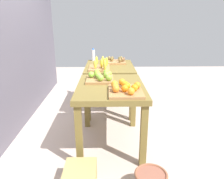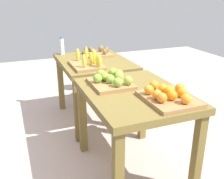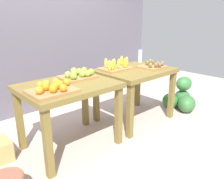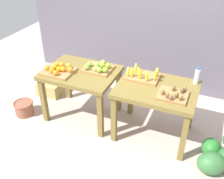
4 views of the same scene
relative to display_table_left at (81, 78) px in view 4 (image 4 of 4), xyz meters
name	(u,v)px [view 4 (image 4 of 4)]	position (x,y,z in m)	size (l,w,h in m)	color
ground_plane	(116,123)	(0.56, 0.00, -0.66)	(8.00, 8.00, 0.00)	#BFAA9E
back_wall	(149,1)	(0.56, 1.35, 0.84)	(4.40, 0.12, 3.00)	#5C5764
display_table_left	(81,78)	(0.00, 0.00, 0.00)	(1.04, 0.80, 0.78)	brown
display_table_right	(156,95)	(1.12, 0.00, 0.00)	(1.04, 0.80, 0.78)	brown
orange_bin	(59,70)	(-0.27, -0.15, 0.16)	(0.46, 0.36, 0.11)	#A27443
apple_bin	(98,68)	(0.22, 0.12, 0.16)	(0.40, 0.34, 0.11)	#A27443
banana_crate	(142,75)	(0.87, 0.15, 0.16)	(0.44, 0.32, 0.17)	#A27443
kiwi_bin	(173,94)	(1.35, -0.13, 0.15)	(0.36, 0.32, 0.10)	#A27443
water_bottle	(197,76)	(1.56, 0.30, 0.22)	(0.06, 0.06, 0.23)	silver
watermelon_pile	(222,154)	(2.05, -0.25, -0.48)	(0.64, 0.64, 0.52)	#316636
wicker_basket	(24,108)	(-0.87, -0.35, -0.55)	(0.30, 0.30, 0.22)	#8F5542
cardboard_produce_box	(50,88)	(-0.82, 0.30, -0.55)	(0.40, 0.30, 0.22)	tan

